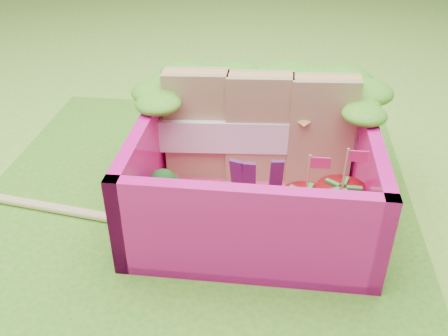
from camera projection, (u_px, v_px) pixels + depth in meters
name	position (u px, v px, depth m)	size (l,w,h in m)	color
ground	(197.00, 198.00, 3.09)	(14.00, 14.00, 0.00)	#79BA34
placemat	(197.00, 196.00, 3.08)	(2.60, 2.60, 0.03)	#459B23
bento_floor	(254.00, 202.00, 2.96)	(1.30, 1.30, 0.05)	#ED3C79
bento_box	(255.00, 166.00, 2.83)	(1.30, 1.30, 0.55)	#EF1491
lettuce_ruffle	(262.00, 81.00, 3.02)	(1.43, 0.77, 0.11)	#2B8918
sandwich_stack	(259.00, 129.00, 2.98)	(1.23, 0.27, 0.67)	#A38056
broccoli	(159.00, 195.00, 2.69)	(0.33, 0.33, 0.24)	#608D44
carrot_sticks	(202.00, 210.00, 2.64)	(0.15, 0.11, 0.29)	orange
purple_wedges	(254.00, 187.00, 2.71)	(0.27, 0.06, 0.38)	#451750
strawberry_left	(304.00, 216.00, 2.58)	(0.27, 0.27, 0.51)	red
strawberry_right	(339.00, 209.00, 2.62)	(0.27, 0.27, 0.51)	red
snap_peas	(311.00, 221.00, 2.73)	(0.61, 0.62, 0.05)	#53C43D
chopsticks	(6.00, 200.00, 2.99)	(2.00, 0.34, 0.04)	tan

